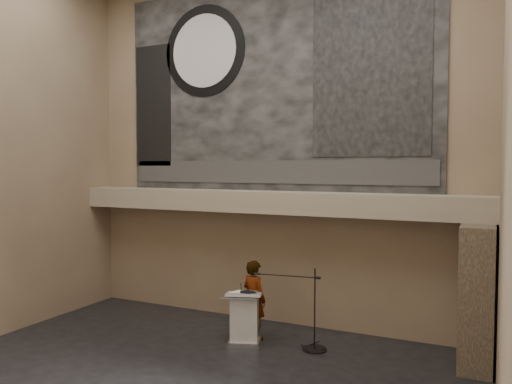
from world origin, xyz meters
The scene contains 17 objects.
wall_back centered at (0.00, 4.00, 4.25)m, with size 10.00×0.02×8.50m, color #7A634D.
wall_right centered at (5.00, 0.00, 4.25)m, with size 0.02×8.00×8.50m, color #7A634D.
soffit centered at (0.00, 3.60, 2.95)m, with size 10.00×0.80×0.50m, color gray.
sprinkler_left centered at (-1.60, 3.55, 2.67)m, with size 0.04×0.04×0.06m, color #B2893D.
sprinkler_right centered at (1.90, 3.55, 2.67)m, with size 0.04×0.04×0.06m, color #B2893D.
banner centered at (0.00, 3.97, 5.70)m, with size 8.00×0.05×5.00m, color black.
banner_text_strip centered at (0.00, 3.93, 3.65)m, with size 7.76×0.02×0.55m, color #2F2F2F.
banner_clock_rim centered at (-1.80, 3.93, 6.70)m, with size 2.30×2.30×0.02m, color black.
banner_clock_face centered at (-1.80, 3.91, 6.70)m, with size 1.84×1.84×0.02m, color silver.
banner_building_print centered at (2.40, 3.93, 5.80)m, with size 2.60×0.02×3.60m, color black.
banner_brick_print centered at (-3.40, 3.93, 5.40)m, with size 1.10×0.02×3.20m, color black.
stone_pier centered at (4.65, 3.15, 1.35)m, with size 0.60×1.40×2.70m, color #45382A.
lectern centered at (0.15, 2.31, 0.55)m, with size 0.87×0.74×1.14m.
binder centered at (0.24, 2.30, 1.12)m, with size 0.28×0.22×0.04m, color black.
papers centered at (0.00, 2.28, 1.10)m, with size 0.23×0.32×0.01m, color white.
speaker_person centered at (0.20, 2.69, 0.87)m, with size 0.63×0.42×1.73m, color white.
mic_stand centered at (1.57, 2.60, 0.26)m, with size 1.56×0.52×1.70m.
Camera 1 is at (4.88, -7.03, 3.79)m, focal length 35.00 mm.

